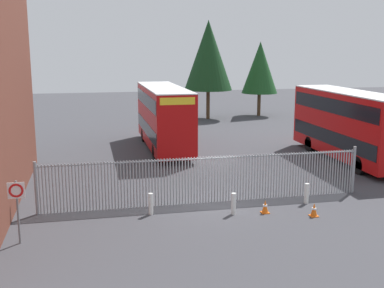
{
  "coord_description": "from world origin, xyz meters",
  "views": [
    {
      "loc": [
        -5.38,
        -20.81,
        7.12
      ],
      "look_at": [
        0.0,
        4.0,
        2.0
      ],
      "focal_mm": 44.87,
      "sensor_mm": 36.0,
      "label": 1
    }
  ],
  "objects_px": {
    "speed_limit_sign_post": "(17,198)",
    "bollard_near_right": "(307,193)",
    "double_decker_bus_behind_fence_left": "(164,115)",
    "bollard_near_left": "(151,204)",
    "bollard_center_front": "(234,204)",
    "traffic_cone_mid_forecourt": "(265,207)",
    "double_decker_bus_near_gate": "(348,123)",
    "traffic_cone_by_gate": "(314,210)"
  },
  "relations": [
    {
      "from": "traffic_cone_by_gate",
      "to": "speed_limit_sign_post",
      "type": "relative_size",
      "value": 0.25
    },
    {
      "from": "speed_limit_sign_post",
      "to": "traffic_cone_mid_forecourt",
      "type": "bearing_deg",
      "value": 7.06
    },
    {
      "from": "double_decker_bus_behind_fence_left",
      "to": "bollard_near_left",
      "type": "height_order",
      "value": "double_decker_bus_behind_fence_left"
    },
    {
      "from": "bollard_near_left",
      "to": "traffic_cone_mid_forecourt",
      "type": "relative_size",
      "value": 1.61
    },
    {
      "from": "bollard_near_right",
      "to": "traffic_cone_by_gate",
      "type": "height_order",
      "value": "bollard_near_right"
    },
    {
      "from": "traffic_cone_mid_forecourt",
      "to": "speed_limit_sign_post",
      "type": "xyz_separation_m",
      "value": [
        -10.06,
        -1.25,
        1.49
      ]
    },
    {
      "from": "speed_limit_sign_post",
      "to": "traffic_cone_by_gate",
      "type": "bearing_deg",
      "value": 1.92
    },
    {
      "from": "bollard_near_left",
      "to": "traffic_cone_mid_forecourt",
      "type": "distance_m",
      "value": 4.99
    },
    {
      "from": "double_decker_bus_near_gate",
      "to": "bollard_near_right",
      "type": "bearing_deg",
      "value": -130.07
    },
    {
      "from": "double_decker_bus_behind_fence_left",
      "to": "traffic_cone_mid_forecourt",
      "type": "distance_m",
      "value": 14.73
    },
    {
      "from": "traffic_cone_by_gate",
      "to": "bollard_near_left",
      "type": "bearing_deg",
      "value": 165.79
    },
    {
      "from": "bollard_center_front",
      "to": "traffic_cone_mid_forecourt",
      "type": "relative_size",
      "value": 1.61
    },
    {
      "from": "bollard_center_front",
      "to": "bollard_near_right",
      "type": "relative_size",
      "value": 1.0
    },
    {
      "from": "bollard_near_left",
      "to": "bollard_near_right",
      "type": "relative_size",
      "value": 1.0
    },
    {
      "from": "double_decker_bus_near_gate",
      "to": "bollard_center_front",
      "type": "height_order",
      "value": "double_decker_bus_near_gate"
    },
    {
      "from": "bollard_center_front",
      "to": "traffic_cone_by_gate",
      "type": "xyz_separation_m",
      "value": [
        3.3,
        -0.99,
        -0.19
      ]
    },
    {
      "from": "speed_limit_sign_post",
      "to": "bollard_near_right",
      "type": "bearing_deg",
      "value": 9.62
    },
    {
      "from": "bollard_center_front",
      "to": "speed_limit_sign_post",
      "type": "relative_size",
      "value": 0.4
    },
    {
      "from": "double_decker_bus_near_gate",
      "to": "bollard_near_right",
      "type": "relative_size",
      "value": 11.38
    },
    {
      "from": "double_decker_bus_near_gate",
      "to": "double_decker_bus_behind_fence_left",
      "type": "xyz_separation_m",
      "value": [
        -10.92,
        5.99,
        0.0
      ]
    },
    {
      "from": "traffic_cone_by_gate",
      "to": "double_decker_bus_behind_fence_left",
      "type": "bearing_deg",
      "value": 105.06
    },
    {
      "from": "bollard_center_front",
      "to": "bollard_near_right",
      "type": "height_order",
      "value": "same"
    },
    {
      "from": "bollard_center_front",
      "to": "bollard_near_right",
      "type": "distance_m",
      "value": 3.82
    },
    {
      "from": "bollard_center_front",
      "to": "bollard_near_right",
      "type": "bearing_deg",
      "value": 10.76
    },
    {
      "from": "bollard_near_right",
      "to": "double_decker_bus_behind_fence_left",
      "type": "bearing_deg",
      "value": 108.6
    },
    {
      "from": "bollard_center_front",
      "to": "bollard_near_right",
      "type": "xyz_separation_m",
      "value": [
        3.76,
        0.71,
        0.0
      ]
    },
    {
      "from": "bollard_near_right",
      "to": "traffic_cone_by_gate",
      "type": "xyz_separation_m",
      "value": [
        -0.46,
        -1.7,
        -0.19
      ]
    },
    {
      "from": "traffic_cone_by_gate",
      "to": "speed_limit_sign_post",
      "type": "distance_m",
      "value": 12.06
    },
    {
      "from": "double_decker_bus_behind_fence_left",
      "to": "bollard_center_front",
      "type": "relative_size",
      "value": 11.38
    },
    {
      "from": "bollard_center_front",
      "to": "traffic_cone_mid_forecourt",
      "type": "xyz_separation_m",
      "value": [
        1.4,
        -0.14,
        -0.19
      ]
    },
    {
      "from": "bollard_center_front",
      "to": "speed_limit_sign_post",
      "type": "xyz_separation_m",
      "value": [
        -8.66,
        -1.39,
        1.3
      ]
    },
    {
      "from": "traffic_cone_mid_forecourt",
      "to": "speed_limit_sign_post",
      "type": "distance_m",
      "value": 10.25
    },
    {
      "from": "bollard_near_left",
      "to": "bollard_near_right",
      "type": "distance_m",
      "value": 7.27
    },
    {
      "from": "double_decker_bus_near_gate",
      "to": "speed_limit_sign_post",
      "type": "xyz_separation_m",
      "value": [
        -18.78,
        -9.66,
        -0.65
      ]
    },
    {
      "from": "double_decker_bus_near_gate",
      "to": "bollard_center_front",
      "type": "relative_size",
      "value": 11.38
    },
    {
      "from": "bollard_near_left",
      "to": "double_decker_bus_near_gate",
      "type": "bearing_deg",
      "value": 28.95
    },
    {
      "from": "bollard_near_right",
      "to": "traffic_cone_mid_forecourt",
      "type": "height_order",
      "value": "bollard_near_right"
    },
    {
      "from": "double_decker_bus_behind_fence_left",
      "to": "bollard_center_front",
      "type": "height_order",
      "value": "double_decker_bus_behind_fence_left"
    },
    {
      "from": "bollard_center_front",
      "to": "speed_limit_sign_post",
      "type": "distance_m",
      "value": 8.87
    },
    {
      "from": "double_decker_bus_near_gate",
      "to": "traffic_cone_mid_forecourt",
      "type": "relative_size",
      "value": 18.32
    },
    {
      "from": "double_decker_bus_near_gate",
      "to": "bollard_near_right",
      "type": "xyz_separation_m",
      "value": [
        -6.36,
        -7.56,
        -1.95
      ]
    },
    {
      "from": "traffic_cone_mid_forecourt",
      "to": "double_decker_bus_near_gate",
      "type": "bearing_deg",
      "value": 44.0
    }
  ]
}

